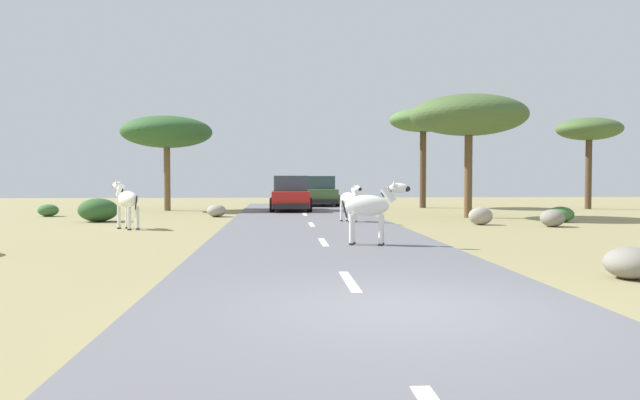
{
  "coord_description": "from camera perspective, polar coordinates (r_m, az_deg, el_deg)",
  "views": [
    {
      "loc": [
        -1.54,
        -7.81,
        1.7
      ],
      "look_at": [
        -0.36,
        10.78,
        1.03
      ],
      "focal_mm": 35.1,
      "sensor_mm": 36.0,
      "label": 1
    }
  ],
  "objects": [
    {
      "name": "tree_3",
      "position": [
        33.1,
        -13.8,
        6.01
      ],
      "size": [
        4.63,
        4.63,
        4.84
      ],
      "color": "brown",
      "rests_on": "ground_plane"
    },
    {
      "name": "zebra_2",
      "position": [
        15.31,
        4.64,
        -0.58
      ],
      "size": [
        1.64,
        0.72,
        1.58
      ],
      "rotation": [
        0.0,
        0.0,
        4.44
      ],
      "color": "silver",
      "rests_on": "road"
    },
    {
      "name": "tree_2",
      "position": [
        27.25,
        13.41,
        7.48
      ],
      "size": [
        4.9,
        4.9,
        5.18
      ],
      "color": "brown",
      "rests_on": "ground_plane"
    },
    {
      "name": "bush_1",
      "position": [
        29.78,
        -23.54,
        -0.87
      ],
      "size": [
        0.89,
        0.8,
        0.53
      ],
      "primitive_type": "ellipsoid",
      "color": "#386633",
      "rests_on": "ground_plane"
    },
    {
      "name": "road",
      "position": [
        8.06,
        4.31,
        -9.93
      ],
      "size": [
        6.0,
        64.0,
        0.05
      ],
      "primitive_type": "cube",
      "color": "slate",
      "rests_on": "ground_plane"
    },
    {
      "name": "rock_3",
      "position": [
        23.0,
        20.43,
        -1.55
      ],
      "size": [
        0.83,
        0.85,
        0.6
      ],
      "primitive_type": "ellipsoid",
      "color": "gray",
      "rests_on": "ground_plane"
    },
    {
      "name": "rock_0",
      "position": [
        27.4,
        -9.42,
        -0.97
      ],
      "size": [
        0.82,
        0.9,
        0.53
      ],
      "primitive_type": "ellipsoid",
      "color": "gray",
      "rests_on": "ground_plane"
    },
    {
      "name": "bush_0",
      "position": [
        25.48,
        21.1,
        -1.23
      ],
      "size": [
        0.99,
        0.89,
        0.59
      ],
      "primitive_type": "ellipsoid",
      "color": "#386633",
      "rests_on": "ground_plane"
    },
    {
      "name": "tree_1",
      "position": [
        36.86,
        23.33,
        5.85
      ],
      "size": [
        3.44,
        3.44,
        4.92
      ],
      "color": "#4C3823",
      "rests_on": "ground_plane"
    },
    {
      "name": "ground_plane",
      "position": [
        8.14,
        7.46,
        -10.01
      ],
      "size": [
        90.0,
        90.0,
        0.0
      ],
      "primitive_type": "plane",
      "color": "#8E8456"
    },
    {
      "name": "tree_0",
      "position": [
        35.72,
        9.39,
        7.09
      ],
      "size": [
        3.8,
        3.8,
        5.59
      ],
      "color": "#4C3823",
      "rests_on": "ground_plane"
    },
    {
      "name": "zebra_1",
      "position": [
        21.51,
        -17.22,
        0.03
      ],
      "size": [
        1.28,
        1.46,
        1.63
      ],
      "rotation": [
        0.0,
        0.0,
        0.69
      ],
      "color": "silver",
      "rests_on": "ground_plane"
    },
    {
      "name": "car_0",
      "position": [
        36.93,
        -0.03,
        0.74
      ],
      "size": [
        2.07,
        4.37,
        1.74
      ],
      "rotation": [
        0.0,
        0.0,
        3.16
      ],
      "color": "#476B38",
      "rests_on": "road"
    },
    {
      "name": "zebra_0",
      "position": [
        23.27,
        2.7,
        0.08
      ],
      "size": [
        0.8,
        1.42,
        1.42
      ],
      "rotation": [
        0.0,
        0.0,
        3.54
      ],
      "color": "silver",
      "rests_on": "road"
    },
    {
      "name": "rock_4",
      "position": [
        23.14,
        14.43,
        -1.42
      ],
      "size": [
        0.88,
        0.62,
        0.64
      ],
      "primitive_type": "ellipsoid",
      "color": "gray",
      "rests_on": "ground_plane"
    },
    {
      "name": "lane_markings",
      "position": [
        7.09,
        5.45,
        -11.37
      ],
      "size": [
        0.16,
        56.0,
        0.01
      ],
      "color": "silver",
      "rests_on": "road"
    },
    {
      "name": "rock_1",
      "position": [
        11.75,
        26.52,
        -5.16
      ],
      "size": [
        0.88,
        0.93,
        0.53
      ],
      "primitive_type": "ellipsoid",
      "color": "gray",
      "rests_on": "ground_plane"
    },
    {
      "name": "bush_3",
      "position": [
        25.5,
        -19.58,
        -0.86
      ],
      "size": [
        1.5,
        1.35,
        0.9
      ],
      "primitive_type": "ellipsoid",
      "color": "#2D5628",
      "rests_on": "ground_plane"
    },
    {
      "name": "car_1",
      "position": [
        31.27,
        -2.68,
        0.5
      ],
      "size": [
        2.07,
        4.37,
        1.74
      ],
      "rotation": [
        0.0,
        0.0,
        3.13
      ],
      "color": "red",
      "rests_on": "road"
    }
  ]
}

